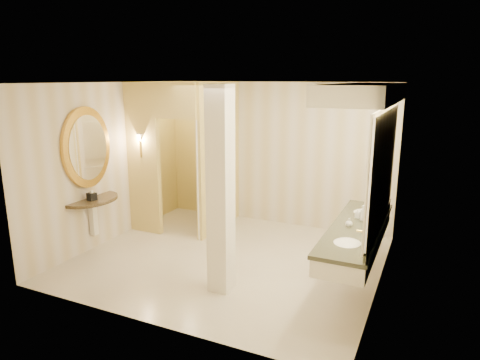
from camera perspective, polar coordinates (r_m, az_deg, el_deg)
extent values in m
plane|color=beige|center=(6.82, -1.60, -10.48)|extent=(4.50, 4.50, 0.00)
plane|color=silver|center=(6.24, -1.76, 12.83)|extent=(4.50, 4.50, 0.00)
cube|color=beige|center=(8.20, 4.59, 3.46)|extent=(4.50, 0.02, 2.70)
cube|color=beige|center=(4.75, -12.53, -4.24)|extent=(4.50, 0.02, 2.70)
cube|color=beige|center=(7.65, -16.95, 2.19)|extent=(0.02, 4.00, 2.70)
cube|color=beige|center=(5.78, 18.72, -1.48)|extent=(0.02, 4.00, 2.70)
cube|color=#F3E47F|center=(7.84, -2.83, 3.03)|extent=(0.10, 1.50, 2.70)
cube|color=#F3E47F|center=(7.82, -12.74, 2.68)|extent=(0.65, 0.10, 2.70)
cube|color=#F3E47F|center=(7.28, -8.56, 10.42)|extent=(0.80, 0.10, 0.60)
cube|color=white|center=(7.65, -5.50, 0.43)|extent=(0.44, 0.72, 2.10)
cylinder|color=gold|center=(7.73, -13.13, 4.05)|extent=(0.03, 0.03, 0.30)
cone|color=white|center=(7.70, -13.21, 5.51)|extent=(0.14, 0.14, 0.14)
cube|color=white|center=(5.90, 15.24, -7.25)|extent=(0.60, 2.38, 0.24)
cube|color=black|center=(5.86, 15.32, -6.15)|extent=(0.64, 2.42, 0.05)
cube|color=black|center=(5.80, 18.09, -5.80)|extent=(0.03, 2.38, 0.10)
ellipsoid|color=white|center=(5.27, 14.08, -8.55)|extent=(0.40, 0.44, 0.15)
cylinder|color=gold|center=(5.20, 16.34, -7.48)|extent=(0.03, 0.03, 0.22)
ellipsoid|color=white|center=(6.47, 16.29, -4.52)|extent=(0.40, 0.44, 0.15)
cylinder|color=gold|center=(6.41, 18.13, -3.61)|extent=(0.03, 0.03, 0.22)
cube|color=white|center=(5.61, 18.62, 1.76)|extent=(0.03, 2.38, 1.40)
cube|color=white|center=(5.54, 16.45, 11.08)|extent=(0.75, 2.58, 0.22)
cylinder|color=black|center=(7.36, -19.39, -2.43)|extent=(0.99, 0.99, 0.05)
cube|color=white|center=(7.42, -18.99, -4.70)|extent=(0.10, 0.10, 0.60)
cylinder|color=gold|center=(7.17, -19.81, 4.10)|extent=(0.07, 0.99, 0.99)
cylinder|color=white|center=(7.14, -19.58, 4.08)|extent=(0.02, 0.79, 0.79)
cube|color=white|center=(5.46, -2.60, -1.61)|extent=(0.28, 0.28, 2.70)
cube|color=black|center=(7.18, -19.15, -2.10)|extent=(0.14, 0.14, 0.12)
imported|color=white|center=(8.57, -3.40, -2.58)|extent=(0.65, 0.89, 0.81)
imported|color=beige|center=(6.16, 15.39, -4.33)|extent=(0.06, 0.06, 0.13)
imported|color=silver|center=(5.78, 14.34, -5.50)|extent=(0.10, 0.10, 0.11)
imported|color=#C6B28C|center=(6.05, 16.07, -4.24)|extent=(0.10, 0.10, 0.22)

